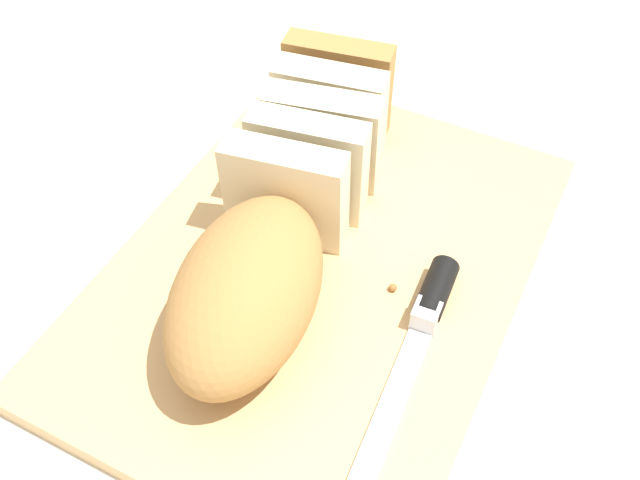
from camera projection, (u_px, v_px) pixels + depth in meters
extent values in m
plane|color=silver|center=(320.00, 279.00, 0.62)|extent=(3.00, 3.00, 0.00)
cube|color=tan|center=(320.00, 271.00, 0.61)|extent=(0.45, 0.33, 0.02)
ellipsoid|color=#A8753D|center=(247.00, 292.00, 0.52)|extent=(0.19, 0.12, 0.09)
cube|color=beige|center=(285.00, 193.00, 0.59)|extent=(0.05, 0.10, 0.09)
cube|color=beige|center=(308.00, 166.00, 0.61)|extent=(0.04, 0.10, 0.09)
cube|color=beige|center=(323.00, 139.00, 0.63)|extent=(0.05, 0.10, 0.09)
cube|color=beige|center=(330.00, 112.00, 0.66)|extent=(0.05, 0.10, 0.10)
cube|color=#A8753D|center=(338.00, 88.00, 0.68)|extent=(0.05, 0.10, 0.09)
cube|color=silver|center=(376.00, 444.00, 0.50)|extent=(0.22, 0.03, 0.00)
cylinder|color=black|center=(436.00, 289.00, 0.57)|extent=(0.05, 0.02, 0.02)
cube|color=silver|center=(426.00, 316.00, 0.55)|extent=(0.02, 0.02, 0.02)
sphere|color=#996633|center=(283.00, 276.00, 0.59)|extent=(0.00, 0.00, 0.00)
sphere|color=#996633|center=(266.00, 220.00, 0.63)|extent=(0.01, 0.01, 0.01)
sphere|color=#996633|center=(394.00, 285.00, 0.58)|extent=(0.01, 0.01, 0.01)
sphere|color=#996633|center=(327.00, 239.00, 0.62)|extent=(0.00, 0.00, 0.00)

